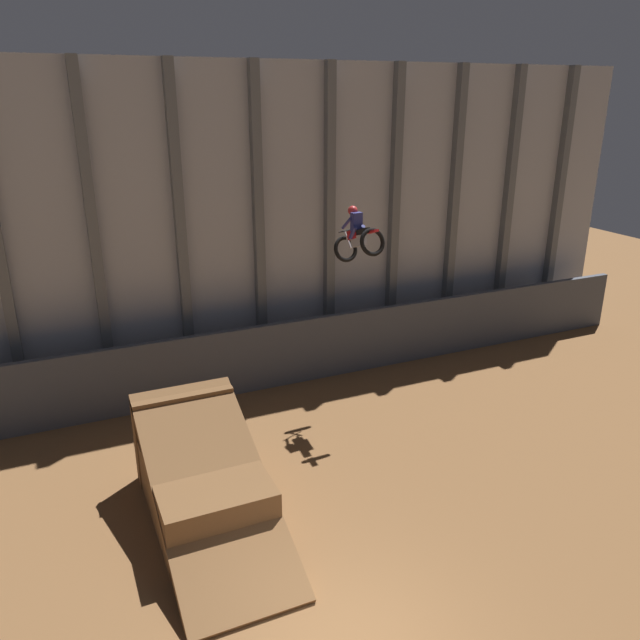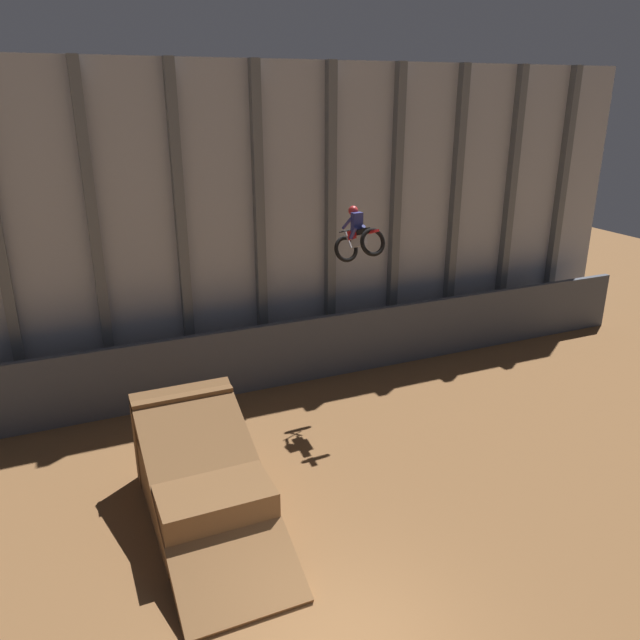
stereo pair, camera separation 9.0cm
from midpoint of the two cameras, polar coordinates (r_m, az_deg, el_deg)
The scene contains 4 objects.
arena_back_wall at distance 18.51m, azimuth -12.50°, elevation 7.79°, with size 32.00×0.40×9.38m.
lower_barrier at distance 18.35m, azimuth -10.75°, elevation -4.32°, with size 31.36×0.20×2.02m.
dirt_ramp at distance 13.95m, azimuth -10.67°, elevation -13.86°, with size 2.27×5.25×2.28m.
rider_bike_solo at distance 16.67m, azimuth 3.64°, elevation 7.58°, with size 0.85×1.72×1.64m.
Camera 2 is at (-3.44, -6.82, 8.46)m, focal length 35.00 mm.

